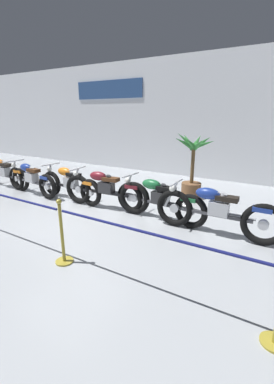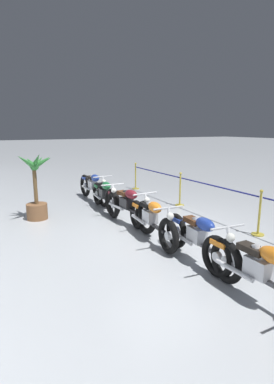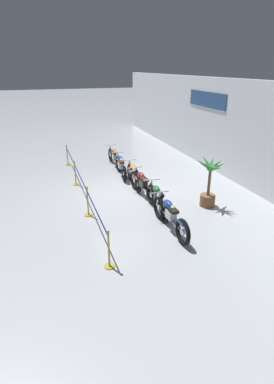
{
  "view_description": "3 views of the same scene",
  "coord_description": "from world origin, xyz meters",
  "px_view_note": "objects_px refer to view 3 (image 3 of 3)",
  "views": [
    {
      "loc": [
        4.32,
        -4.06,
        2.26
      ],
      "look_at": [
        1.31,
        1.02,
        0.45
      ],
      "focal_mm": 24.0,
      "sensor_mm": 36.0,
      "label": 1
    },
    {
      "loc": [
        -5.9,
        3.87,
        2.37
      ],
      "look_at": [
        0.62,
        0.41,
        0.8
      ],
      "focal_mm": 28.0,
      "sensor_mm": 36.0,
      "label": 2
    },
    {
      "loc": [
        10.59,
        -2.9,
        4.67
      ],
      "look_at": [
        1.21,
        0.25,
        0.49
      ],
      "focal_mm": 28.0,
      "sensor_mm": 36.0,
      "label": 3
    }
  ],
  "objects_px": {
    "motorcycle_green_4": "(158,200)",
    "stanchion_far_right": "(109,255)",
    "stanchion_mid_right": "(88,206)",
    "motorcycle_maroon_3": "(143,185)",
    "motorcycle_orange_0": "(115,158)",
    "motorcycle_blue_1": "(121,166)",
    "stanchion_far_left": "(75,170)",
    "motorcycle_orange_2": "(134,175)",
    "stanchion_mid_left": "(76,177)",
    "potted_palm_left_of_row": "(209,184)",
    "motorcycle_blue_5": "(170,216)"
  },
  "relations": [
    {
      "from": "motorcycle_green_4",
      "to": "stanchion_far_right",
      "type": "distance_m",
      "value": 3.38
    },
    {
      "from": "stanchion_mid_right",
      "to": "stanchion_far_right",
      "type": "distance_m",
      "value": 2.97
    },
    {
      "from": "motorcycle_maroon_3",
      "to": "motorcycle_green_4",
      "type": "height_order",
      "value": "motorcycle_maroon_3"
    },
    {
      "from": "motorcycle_orange_0",
      "to": "motorcycle_blue_1",
      "type": "xyz_separation_m",
      "value": [
        1.41,
        -0.08,
        -0.0
      ]
    },
    {
      "from": "motorcycle_maroon_3",
      "to": "motorcycle_green_4",
      "type": "relative_size",
      "value": 1.06
    },
    {
      "from": "motorcycle_orange_0",
      "to": "motorcycle_maroon_3",
      "type": "relative_size",
      "value": 1.0
    },
    {
      "from": "motorcycle_maroon_3",
      "to": "stanchion_far_left",
      "type": "bearing_deg",
      "value": -130.03
    },
    {
      "from": "motorcycle_orange_2",
      "to": "stanchion_far_left",
      "type": "height_order",
      "value": "stanchion_far_left"
    },
    {
      "from": "motorcycle_green_4",
      "to": "stanchion_far_right",
      "type": "xyz_separation_m",
      "value": [
        2.47,
        -2.31,
        -0.1
      ]
    },
    {
      "from": "stanchion_mid_right",
      "to": "motorcycle_blue_1",
      "type": "bearing_deg",
      "value": 148.58
    },
    {
      "from": "motorcycle_green_4",
      "to": "motorcycle_orange_2",
      "type": "bearing_deg",
      "value": -179.78
    },
    {
      "from": "stanchion_mid_left",
      "to": "stanchion_mid_right",
      "type": "bearing_deg",
      "value": 0.0
    },
    {
      "from": "motorcycle_orange_2",
      "to": "stanchion_mid_left",
      "type": "xyz_separation_m",
      "value": [
        -0.88,
        -2.3,
        -0.1
      ]
    },
    {
      "from": "motorcycle_blue_1",
      "to": "motorcycle_orange_2",
      "type": "xyz_separation_m",
      "value": [
        1.36,
        0.17,
        -0.0
      ]
    },
    {
      "from": "motorcycle_orange_2",
      "to": "stanchion_far_right",
      "type": "xyz_separation_m",
      "value": [
        5.09,
        -2.3,
        -0.1
      ]
    },
    {
      "from": "potted_palm_left_of_row",
      "to": "stanchion_far_right",
      "type": "height_order",
      "value": "potted_palm_left_of_row"
    },
    {
      "from": "motorcycle_blue_5",
      "to": "stanchion_mid_right",
      "type": "relative_size",
      "value": 2.32
    },
    {
      "from": "motorcycle_blue_1",
      "to": "motorcycle_maroon_3",
      "type": "bearing_deg",
      "value": 3.19
    },
    {
      "from": "stanchion_mid_left",
      "to": "motorcycle_green_4",
      "type": "bearing_deg",
      "value": 33.37
    },
    {
      "from": "motorcycle_orange_0",
      "to": "stanchion_far_right",
      "type": "height_order",
      "value": "stanchion_far_right"
    },
    {
      "from": "motorcycle_blue_5",
      "to": "stanchion_far_right",
      "type": "distance_m",
      "value": 2.5
    },
    {
      "from": "motorcycle_maroon_3",
      "to": "stanchion_mid_left",
      "type": "bearing_deg",
      "value": -132.45
    },
    {
      "from": "motorcycle_blue_5",
      "to": "stanchion_mid_left",
      "type": "xyz_separation_m",
      "value": [
        -4.78,
        -2.19,
        -0.12
      ]
    },
    {
      "from": "motorcycle_orange_0",
      "to": "stanchion_mid_right",
      "type": "height_order",
      "value": "stanchion_mid_right"
    },
    {
      "from": "motorcycle_orange_0",
      "to": "stanchion_mid_left",
      "type": "xyz_separation_m",
      "value": [
        1.9,
        -2.2,
        -0.1
      ]
    },
    {
      "from": "motorcycle_orange_0",
      "to": "stanchion_far_left",
      "type": "height_order",
      "value": "stanchion_far_left"
    },
    {
      "from": "motorcycle_orange_0",
      "to": "motorcycle_orange_2",
      "type": "bearing_deg",
      "value": 1.99
    },
    {
      "from": "motorcycle_orange_2",
      "to": "stanchion_far_right",
      "type": "distance_m",
      "value": 5.59
    },
    {
      "from": "stanchion_far_left",
      "to": "stanchion_far_right",
      "type": "distance_m",
      "value": 5.81
    },
    {
      "from": "motorcycle_orange_0",
      "to": "stanchion_mid_right",
      "type": "bearing_deg",
      "value": -24.23
    },
    {
      "from": "stanchion_far_right",
      "to": "stanchion_mid_right",
      "type": "bearing_deg",
      "value": 180.0
    },
    {
      "from": "stanchion_mid_right",
      "to": "stanchion_far_left",
      "type": "bearing_deg",
      "value": 180.0
    },
    {
      "from": "stanchion_mid_left",
      "to": "stanchion_mid_right",
      "type": "relative_size",
      "value": 1.0
    },
    {
      "from": "motorcycle_blue_5",
      "to": "stanchion_mid_left",
      "type": "distance_m",
      "value": 5.26
    },
    {
      "from": "motorcycle_maroon_3",
      "to": "stanchion_far_left",
      "type": "distance_m",
      "value": 2.98
    },
    {
      "from": "motorcycle_maroon_3",
      "to": "potted_palm_left_of_row",
      "type": "xyz_separation_m",
      "value": [
        1.53,
        1.93,
        0.38
      ]
    },
    {
      "from": "stanchion_mid_left",
      "to": "potted_palm_left_of_row",
      "type": "bearing_deg",
      "value": 49.35
    },
    {
      "from": "potted_palm_left_of_row",
      "to": "motorcycle_maroon_3",
      "type": "bearing_deg",
      "value": -128.38
    },
    {
      "from": "motorcycle_orange_0",
      "to": "stanchion_mid_right",
      "type": "xyz_separation_m",
      "value": [
        4.9,
        -2.2,
        -0.1
      ]
    },
    {
      "from": "motorcycle_orange_2",
      "to": "motorcycle_orange_0",
      "type": "bearing_deg",
      "value": -178.01
    },
    {
      "from": "motorcycle_orange_0",
      "to": "motorcycle_green_4",
      "type": "bearing_deg",
      "value": 1.13
    },
    {
      "from": "motorcycle_orange_0",
      "to": "motorcycle_green_4",
      "type": "height_order",
      "value": "motorcycle_green_4"
    },
    {
      "from": "stanchion_mid_right",
      "to": "stanchion_far_right",
      "type": "relative_size",
      "value": 1.0
    },
    {
      "from": "motorcycle_blue_1",
      "to": "stanchion_far_right",
      "type": "relative_size",
      "value": 2.13
    },
    {
      "from": "motorcycle_orange_0",
      "to": "motorcycle_green_4",
      "type": "distance_m",
      "value": 5.4
    },
    {
      "from": "stanchion_far_left",
      "to": "stanchion_far_right",
      "type": "bearing_deg",
      "value": -0.0
    },
    {
      "from": "motorcycle_green_4",
      "to": "motorcycle_orange_0",
      "type": "bearing_deg",
      "value": -178.87
    },
    {
      "from": "motorcycle_green_4",
      "to": "stanchion_far_right",
      "type": "relative_size",
      "value": 2.14
    },
    {
      "from": "motorcycle_orange_0",
      "to": "stanchion_mid_left",
      "type": "bearing_deg",
      "value": -49.27
    },
    {
      "from": "motorcycle_orange_2",
      "to": "stanchion_mid_left",
      "type": "bearing_deg",
      "value": -110.94
    }
  ]
}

